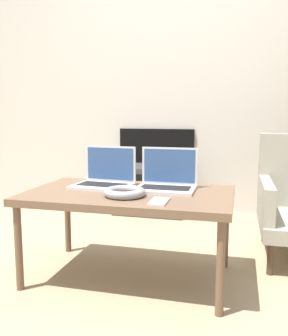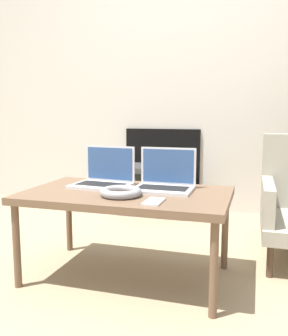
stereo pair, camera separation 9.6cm
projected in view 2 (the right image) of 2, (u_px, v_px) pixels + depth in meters
ground_plane at (101, 309)px, 1.62m from camera, size 14.00×14.00×0.00m
wall_back at (185, 60)px, 3.18m from camera, size 7.00×0.08×2.60m
table at (127, 199)px, 1.88m from camera, size 1.02×0.60×0.45m
laptop_left at (104, 178)px, 2.02m from camera, size 0.32×0.25×0.21m
laptop_right at (165, 181)px, 1.92m from camera, size 0.30×0.23×0.21m
headphones at (121, 192)px, 1.77m from camera, size 0.20×0.20×0.04m
phone at (154, 202)px, 1.65m from camera, size 0.07×0.14×0.01m
tv at (156, 190)px, 3.17m from camera, size 0.59×0.38×0.40m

